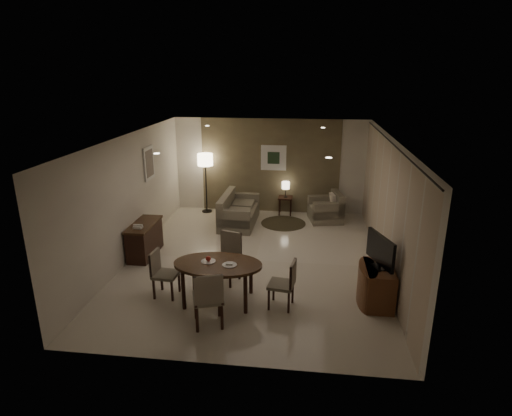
# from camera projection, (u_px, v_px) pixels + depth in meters

# --- Properties ---
(room_shell) EXTENTS (5.50, 7.00, 2.70)m
(room_shell) POSITION_uv_depth(u_px,v_px,m) (257.00, 196.00, 9.35)
(room_shell) COLOR beige
(room_shell) RESTS_ON ground
(taupe_accent) EXTENTS (3.96, 0.03, 2.70)m
(taupe_accent) POSITION_uv_depth(u_px,v_px,m) (270.00, 166.00, 12.26)
(taupe_accent) COLOR #726747
(taupe_accent) RESTS_ON wall_back
(curtain_wall) EXTENTS (0.08, 6.70, 2.58)m
(curtain_wall) POSITION_uv_depth(u_px,v_px,m) (386.00, 208.00, 8.67)
(curtain_wall) COLOR beige
(curtain_wall) RESTS_ON wall_right
(curtain_rod) EXTENTS (0.03, 6.80, 0.03)m
(curtain_rod) POSITION_uv_depth(u_px,v_px,m) (392.00, 143.00, 8.26)
(curtain_rod) COLOR black
(curtain_rod) RESTS_ON wall_right
(art_back_frame) EXTENTS (0.72, 0.03, 0.72)m
(art_back_frame) POSITION_uv_depth(u_px,v_px,m) (274.00, 158.00, 12.15)
(art_back_frame) COLOR silver
(art_back_frame) RESTS_ON wall_back
(art_back_canvas) EXTENTS (0.34, 0.01, 0.34)m
(art_back_canvas) POSITION_uv_depth(u_px,v_px,m) (274.00, 158.00, 12.13)
(art_back_canvas) COLOR #1D301A
(art_back_canvas) RESTS_ON wall_back
(art_left_frame) EXTENTS (0.03, 0.60, 0.80)m
(art_left_frame) POSITION_uv_depth(u_px,v_px,m) (149.00, 163.00, 10.27)
(art_left_frame) COLOR silver
(art_left_frame) RESTS_ON wall_left
(art_left_canvas) EXTENTS (0.01, 0.46, 0.64)m
(art_left_canvas) POSITION_uv_depth(u_px,v_px,m) (150.00, 163.00, 10.27)
(art_left_canvas) COLOR gray
(art_left_canvas) RESTS_ON wall_left
(downlight_nl) EXTENTS (0.10, 0.10, 0.01)m
(downlight_nl) POSITION_uv_depth(u_px,v_px,m) (157.00, 154.00, 7.02)
(downlight_nl) COLOR white
(downlight_nl) RESTS_ON ceiling
(downlight_nr) EXTENTS (0.10, 0.10, 0.01)m
(downlight_nr) POSITION_uv_depth(u_px,v_px,m) (329.00, 158.00, 6.70)
(downlight_nr) COLOR white
(downlight_nr) RESTS_ON ceiling
(downlight_fl) EXTENTS (0.10, 0.10, 0.01)m
(downlight_fl) POSITION_uv_depth(u_px,v_px,m) (207.00, 126.00, 10.42)
(downlight_fl) COLOR white
(downlight_fl) RESTS_ON ceiling
(downlight_fr) EXTENTS (0.10, 0.10, 0.01)m
(downlight_fr) POSITION_uv_depth(u_px,v_px,m) (323.00, 128.00, 10.09)
(downlight_fr) COLOR white
(downlight_fr) RESTS_ON ceiling
(console_desk) EXTENTS (0.48, 1.20, 0.75)m
(console_desk) POSITION_uv_depth(u_px,v_px,m) (145.00, 239.00, 9.57)
(console_desk) COLOR #432915
(console_desk) RESTS_ON floor
(telephone) EXTENTS (0.20, 0.14, 0.09)m
(telephone) POSITION_uv_depth(u_px,v_px,m) (138.00, 226.00, 9.15)
(telephone) COLOR white
(telephone) RESTS_ON console_desk
(tv_cabinet) EXTENTS (0.48, 0.90, 0.70)m
(tv_cabinet) POSITION_uv_depth(u_px,v_px,m) (378.00, 285.00, 7.59)
(tv_cabinet) COLOR #5A2F1B
(tv_cabinet) RESTS_ON floor
(flat_tv) EXTENTS (0.36, 0.85, 0.60)m
(flat_tv) POSITION_uv_depth(u_px,v_px,m) (380.00, 251.00, 7.38)
(flat_tv) COLOR black
(flat_tv) RESTS_ON tv_cabinet
(dining_table) EXTENTS (1.58, 0.99, 0.74)m
(dining_table) POSITION_uv_depth(u_px,v_px,m) (218.00, 282.00, 7.66)
(dining_table) COLOR #432915
(dining_table) RESTS_ON floor
(chair_near) EXTENTS (0.60, 0.60, 0.99)m
(chair_near) POSITION_uv_depth(u_px,v_px,m) (208.00, 297.00, 6.91)
(chair_near) COLOR gray
(chair_near) RESTS_ON floor
(chair_far) EXTENTS (0.60, 0.60, 0.98)m
(chair_far) POSITION_uv_depth(u_px,v_px,m) (226.00, 259.00, 8.33)
(chair_far) COLOR gray
(chair_far) RESTS_ON floor
(chair_left) EXTENTS (0.46, 0.46, 0.88)m
(chair_left) POSITION_uv_depth(u_px,v_px,m) (166.00, 274.00, 7.82)
(chair_left) COLOR gray
(chair_left) RESTS_ON floor
(chair_right) EXTENTS (0.48, 0.48, 0.88)m
(chair_right) POSITION_uv_depth(u_px,v_px,m) (281.00, 284.00, 7.45)
(chair_right) COLOR gray
(chair_right) RESTS_ON floor
(plate_a) EXTENTS (0.26, 0.26, 0.02)m
(plate_a) POSITION_uv_depth(u_px,v_px,m) (208.00, 261.00, 7.61)
(plate_a) COLOR white
(plate_a) RESTS_ON dining_table
(plate_b) EXTENTS (0.26, 0.26, 0.02)m
(plate_b) POSITION_uv_depth(u_px,v_px,m) (229.00, 265.00, 7.47)
(plate_b) COLOR white
(plate_b) RESTS_ON dining_table
(fruit_apple) EXTENTS (0.09, 0.09, 0.09)m
(fruit_apple) POSITION_uv_depth(u_px,v_px,m) (208.00, 259.00, 7.59)
(fruit_apple) COLOR #AD1E13
(fruit_apple) RESTS_ON plate_a
(napkin) EXTENTS (0.12, 0.08, 0.03)m
(napkin) POSITION_uv_depth(u_px,v_px,m) (229.00, 264.00, 7.46)
(napkin) COLOR white
(napkin) RESTS_ON plate_b
(round_rug) EXTENTS (1.21, 1.21, 0.01)m
(round_rug) POSITION_uv_depth(u_px,v_px,m) (283.00, 223.00, 11.64)
(round_rug) COLOR #3E3423
(round_rug) RESTS_ON floor
(sofa) EXTENTS (1.76, 0.91, 0.82)m
(sofa) POSITION_uv_depth(u_px,v_px,m) (239.00, 209.00, 11.50)
(sofa) COLOR gray
(sofa) RESTS_ON floor
(armchair) EXTENTS (1.01, 1.04, 0.79)m
(armchair) POSITION_uv_depth(u_px,v_px,m) (326.00, 207.00, 11.75)
(armchair) COLOR gray
(armchair) RESTS_ON floor
(side_table) EXTENTS (0.40, 0.40, 0.51)m
(side_table) POSITION_uv_depth(u_px,v_px,m) (285.00, 206.00, 12.32)
(side_table) COLOR black
(side_table) RESTS_ON floor
(table_lamp) EXTENTS (0.22, 0.22, 0.50)m
(table_lamp) POSITION_uv_depth(u_px,v_px,m) (286.00, 189.00, 12.17)
(table_lamp) COLOR #FFEAC1
(table_lamp) RESTS_ON side_table
(floor_lamp) EXTENTS (0.44, 0.44, 1.72)m
(floor_lamp) POSITION_uv_depth(u_px,v_px,m) (206.00, 183.00, 12.33)
(floor_lamp) COLOR #FFE5B7
(floor_lamp) RESTS_ON floor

